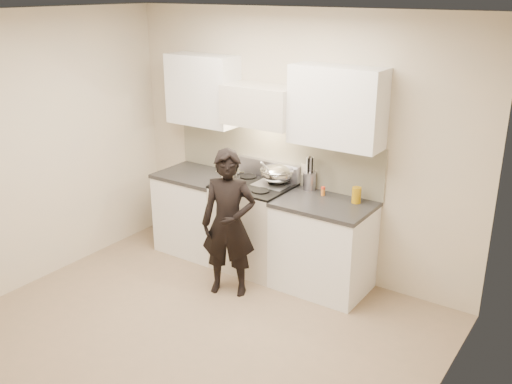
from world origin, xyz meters
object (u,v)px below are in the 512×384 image
wok (277,174)px  person (229,224)px  utensil_crock (310,180)px  counter_right (323,246)px  stove (254,226)px

wok → person: 0.81m
person → utensil_crock: bearing=40.1°
utensil_crock → person: size_ratio=0.24×
utensil_crock → counter_right: bearing=-37.8°
wok → utensil_crock: utensil_crock is taller
counter_right → utensil_crock: 0.69m
stove → counter_right: bearing=0.0°
stove → utensil_crock: bearing=24.5°
wok → utensil_crock: size_ratio=1.27×
wok → person: (-0.08, -0.73, -0.32)m
wok → utensil_crock: 0.35m
utensil_crock → person: (-0.42, -0.83, -0.29)m
counter_right → person: person is taller
counter_right → utensil_crock: (-0.31, 0.24, 0.57)m
wok → person: person is taller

